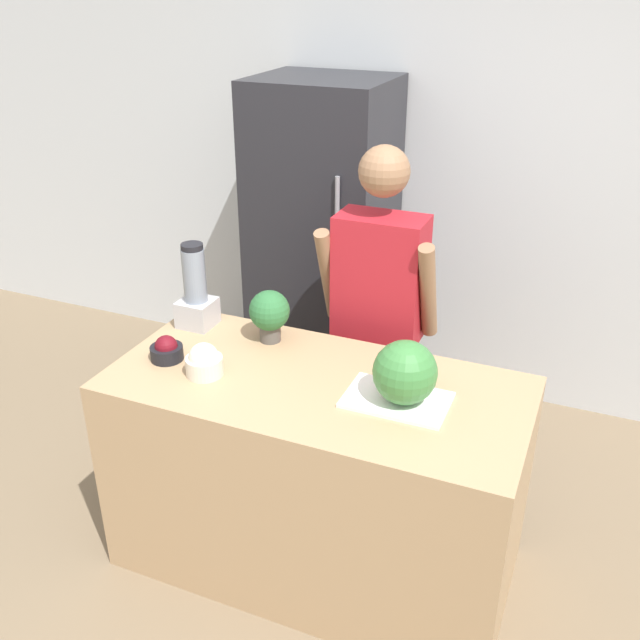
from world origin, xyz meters
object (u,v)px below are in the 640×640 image
Objects in this scene: bowl_cream at (204,362)px; bowl_cherries at (167,350)px; potted_plant at (269,313)px; refrigerator at (323,246)px; person at (378,323)px; blender at (196,293)px; watermelon at (405,372)px.

bowl_cherries is at bearing 167.74° from bowl_cream.
potted_plant is at bearing 44.71° from bowl_cherries.
refrigerator is 0.92m from person.
potted_plant is at bearing -131.87° from person.
refrigerator reaches higher than blender.
bowl_cream is at bearing -107.13° from potted_plant.
refrigerator is at bearing 86.27° from bowl_cherries.
watermelon is at bearing -14.11° from blender.
person is at bearing 46.58° from bowl_cherries.
person reaches higher than blender.
potted_plant is at bearing -1.00° from blender.
bowl_cherries is (-0.09, -1.42, 0.03)m from refrigerator.
watermelon is 1.61× the size of bowl_cream.
bowl_cream is 0.38× the size of blender.
potted_plant is (-0.35, -0.39, 0.16)m from person.
bowl_cream is 0.45m from blender.
watermelon is 0.72m from potted_plant.
potted_plant is at bearing 159.28° from watermelon.
bowl_cream is at bearing -12.26° from bowl_cherries.
refrigerator is 13.76× the size of bowl_cherries.
person is 11.51× the size of bowl_cream.
blender reaches higher than potted_plant.
blender reaches higher than bowl_cherries.
blender is at bearing 179.00° from potted_plant.
bowl_cherries is (-0.98, -0.06, -0.09)m from watermelon.
potted_plant is (0.31, 0.31, 0.09)m from bowl_cherries.
bowl_cherries is at bearing -135.29° from potted_plant.
watermelon is at bearing -56.84° from refrigerator.
person is 12.63× the size of bowl_cherries.
watermelon is at bearing 3.36° from bowl_cherries.
blender reaches higher than watermelon.
watermelon is at bearing 7.47° from bowl_cream.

